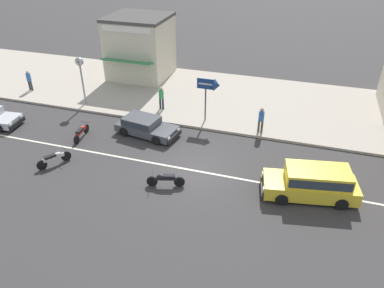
% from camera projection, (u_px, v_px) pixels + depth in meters
% --- Properties ---
extents(ground_plane, '(160.00, 160.00, 0.00)m').
position_uv_depth(ground_plane, '(195.00, 171.00, 20.25)').
color(ground_plane, '#383535').
extents(lane_centre_stripe, '(50.40, 0.14, 0.01)m').
position_uv_depth(lane_centre_stripe, '(195.00, 171.00, 20.24)').
color(lane_centre_stripe, silver).
rests_on(lane_centre_stripe, ground).
extents(kerb_strip, '(68.00, 10.00, 0.15)m').
position_uv_depth(kerb_strip, '(232.00, 100.00, 27.96)').
color(kerb_strip, '#ADA393').
rests_on(kerb_strip, ground).
extents(minivan_yellow_1, '(4.80, 2.54, 1.56)m').
position_uv_depth(minivan_yellow_1, '(313.00, 182.00, 18.00)').
color(minivan_yellow_1, yellow).
rests_on(minivan_yellow_1, ground).
extents(hatchback_dark_grey_4, '(4.13, 2.28, 1.10)m').
position_uv_depth(hatchback_dark_grey_4, '(145.00, 125.00, 23.40)').
color(hatchback_dark_grey_4, '#47494F').
rests_on(hatchback_dark_grey_4, ground).
extents(motorcycle_0, '(1.17, 1.68, 0.80)m').
position_uv_depth(motorcycle_0, '(54.00, 158.00, 20.52)').
color(motorcycle_0, black).
rests_on(motorcycle_0, ground).
extents(motorcycle_1, '(1.90, 0.77, 0.80)m').
position_uv_depth(motorcycle_1, '(165.00, 179.00, 18.88)').
color(motorcycle_1, black).
rests_on(motorcycle_1, ground).
extents(motorcycle_2, '(0.56, 1.93, 0.80)m').
position_uv_depth(motorcycle_2, '(81.00, 132.00, 23.04)').
color(motorcycle_2, black).
rests_on(motorcycle_2, ground).
extents(street_clock, '(0.57, 0.22, 3.42)m').
position_uv_depth(street_clock, '(81.00, 71.00, 25.94)').
color(street_clock, '#9E9EA3').
rests_on(street_clock, kerb_strip).
extents(arrow_signboard, '(1.48, 0.75, 2.96)m').
position_uv_depth(arrow_signboard, '(214.00, 87.00, 23.53)').
color(arrow_signboard, '#4C4C51').
rests_on(arrow_signboard, kerb_strip).
extents(pedestrian_near_clock, '(0.34, 0.34, 1.68)m').
position_uv_depth(pedestrian_near_clock, '(161.00, 96.00, 25.92)').
color(pedestrian_near_clock, '#232838').
rests_on(pedestrian_near_clock, kerb_strip).
extents(pedestrian_mid_kerb, '(0.34, 0.34, 1.59)m').
position_uv_depth(pedestrian_mid_kerb, '(29.00, 79.00, 28.81)').
color(pedestrian_mid_kerb, '#333338').
rests_on(pedestrian_mid_kerb, kerb_strip).
extents(pedestrian_by_shop, '(0.34, 0.34, 1.69)m').
position_uv_depth(pedestrian_by_shop, '(261.00, 118.00, 23.05)').
color(pedestrian_by_shop, '#4C4238').
rests_on(pedestrian_by_shop, kerb_strip).
extents(shopfront_far_kios, '(4.78, 5.29, 4.96)m').
position_uv_depth(shopfront_far_kios, '(140.00, 47.00, 30.78)').
color(shopfront_far_kios, beige).
rests_on(shopfront_far_kios, kerb_strip).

